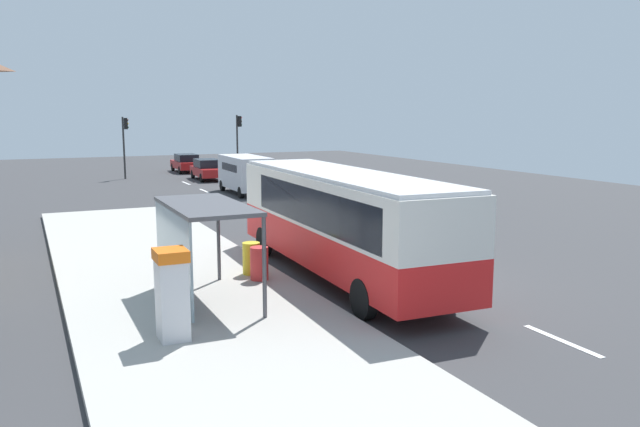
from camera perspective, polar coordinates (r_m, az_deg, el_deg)
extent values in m
cube|color=#38383A|center=(31.95, -6.09, 0.00)|extent=(56.00, 92.00, 0.04)
cube|color=#ADAAA3|center=(18.90, -12.66, -6.09)|extent=(6.20, 30.00, 0.18)
cube|color=silver|center=(15.19, 20.73, -10.55)|extent=(0.16, 2.20, 0.01)
cube|color=silver|center=(18.83, 9.77, -6.33)|extent=(0.16, 2.20, 0.01)
cube|color=silver|center=(22.98, 2.65, -3.42)|extent=(0.16, 2.20, 0.01)
cube|color=silver|center=(27.42, -2.19, -1.39)|extent=(0.16, 2.20, 0.01)
cube|color=silver|center=(32.03, -5.67, 0.07)|extent=(0.16, 2.20, 0.01)
cube|color=silver|center=(36.74, -8.26, 1.16)|extent=(0.16, 2.20, 0.01)
cube|color=silver|center=(41.51, -10.25, 2.00)|extent=(0.16, 2.20, 0.01)
cube|color=silver|center=(46.34, -11.84, 2.67)|extent=(0.16, 2.20, 0.01)
cube|color=red|center=(19.13, 1.90, -2.66)|extent=(2.83, 11.07, 1.15)
cube|color=silver|center=(18.92, 1.92, 1.20)|extent=(2.83, 11.07, 1.45)
cube|color=silver|center=(18.83, 1.93, 3.54)|extent=(2.70, 10.85, 0.12)
cube|color=black|center=(23.93, -3.65, 2.64)|extent=(2.30, 0.19, 1.22)
cube|color=black|center=(17.99, -0.90, 0.57)|extent=(0.34, 8.58, 1.10)
cylinder|color=black|center=(22.40, -4.99, -2.48)|extent=(0.31, 1.01, 1.00)
cylinder|color=black|center=(23.19, 0.32, -2.05)|extent=(0.31, 1.01, 1.00)
cylinder|color=black|center=(15.57, 3.93, -7.59)|extent=(0.31, 1.01, 1.00)
cylinder|color=black|center=(16.68, 10.89, -6.59)|extent=(0.31, 1.01, 1.00)
cube|color=silver|center=(39.64, -6.69, 3.67)|extent=(2.09, 5.23, 1.96)
cube|color=black|center=(39.61, -6.69, 4.15)|extent=(2.09, 3.15, 0.44)
cylinder|color=black|center=(38.14, -4.47, 2.02)|extent=(0.23, 0.68, 0.68)
cylinder|color=black|center=(37.58, -7.05, 1.87)|extent=(0.23, 0.68, 0.68)
cylinder|color=black|center=(41.90, -6.31, 2.61)|extent=(0.23, 0.68, 0.68)
cylinder|color=black|center=(41.40, -8.68, 2.49)|extent=(0.23, 0.68, 0.68)
cube|color=#A51919|center=(55.07, -11.84, 4.28)|extent=(1.87, 4.43, 0.60)
cube|color=black|center=(54.83, -11.81, 4.89)|extent=(1.62, 2.40, 0.60)
cylinder|color=black|center=(56.40, -12.97, 4.04)|extent=(0.21, 0.64, 0.64)
cylinder|color=black|center=(56.73, -11.34, 4.12)|extent=(0.21, 0.64, 0.64)
cylinder|color=black|center=(53.46, -12.34, 3.80)|extent=(0.21, 0.64, 0.64)
cylinder|color=black|center=(53.82, -10.63, 3.89)|extent=(0.21, 0.64, 0.64)
cube|color=#A51919|center=(48.35, -9.94, 3.71)|extent=(1.93, 4.45, 0.60)
cube|color=black|center=(48.49, -10.01, 4.43)|extent=(1.66, 2.42, 0.60)
cylinder|color=black|center=(47.12, -8.54, 3.24)|extent=(0.22, 0.65, 0.64)
cylinder|color=black|center=(46.74, -10.48, 3.15)|extent=(0.22, 0.65, 0.64)
cylinder|color=black|center=(50.02, -9.41, 3.55)|extent=(0.22, 0.65, 0.64)
cylinder|color=black|center=(49.65, -11.25, 3.46)|extent=(0.22, 0.65, 0.64)
cube|color=silver|center=(13.94, -13.02, -7.51)|extent=(0.60, 0.70, 1.70)
cube|color=orange|center=(13.70, -13.16, -3.62)|extent=(0.66, 0.76, 0.24)
cube|color=black|center=(13.93, -11.80, -6.32)|extent=(0.03, 0.36, 0.44)
cylinder|color=red|center=(18.50, -5.43, -4.44)|extent=(0.52, 0.52, 0.95)
cylinder|color=yellow|center=(19.14, -6.13, -3.99)|extent=(0.52, 0.52, 0.95)
cylinder|color=#2D2D2D|center=(51.47, -7.37, 6.04)|extent=(0.14, 0.14, 4.76)
cube|color=black|center=(51.48, -7.18, 8.14)|extent=(0.24, 0.28, 0.84)
sphere|color=red|center=(51.52, -7.06, 8.46)|extent=(0.16, 0.16, 0.16)
sphere|color=#3C2C03|center=(51.52, -7.05, 8.14)|extent=(0.16, 0.16, 0.16)
sphere|color=black|center=(51.52, -7.04, 7.83)|extent=(0.16, 0.16, 0.16)
cylinder|color=#2D2D2D|center=(50.35, -17.06, 5.59)|extent=(0.14, 0.14, 4.63)
cube|color=black|center=(50.32, -16.90, 7.67)|extent=(0.24, 0.28, 0.84)
sphere|color=#360606|center=(50.33, -16.78, 7.99)|extent=(0.16, 0.16, 0.16)
sphere|color=#F2B20C|center=(50.33, -16.77, 7.67)|extent=(0.16, 0.16, 0.16)
sphere|color=black|center=(50.34, -16.75, 7.35)|extent=(0.16, 0.16, 0.16)
cube|color=#4C4C51|center=(16.24, -10.16, 0.68)|extent=(1.80, 4.00, 0.10)
cube|color=#8CA5B2|center=(16.26, -12.94, -3.69)|extent=(0.06, 3.80, 2.30)
cylinder|color=#4C4C51|center=(14.93, -4.98, -4.74)|extent=(0.10, 0.10, 2.44)
cylinder|color=#4C4C51|center=(18.47, -9.03, -2.16)|extent=(0.10, 0.10, 2.44)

